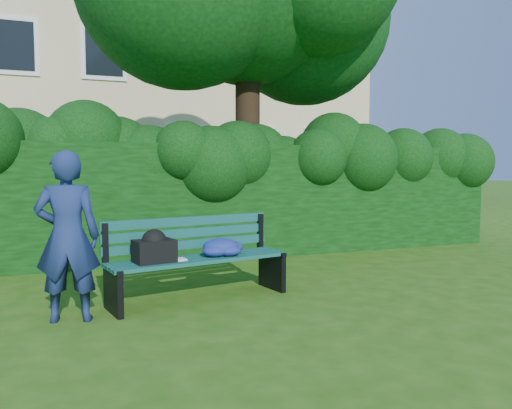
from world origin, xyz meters
name	(u,v)px	position (x,y,z in m)	size (l,w,h in m)	color
ground	(273,285)	(0.00, 0.00, 0.00)	(80.00, 80.00, 0.00)	#25550F
apartment_building	(129,45)	(0.00, 13.99, 6.00)	(16.00, 8.08, 12.00)	#CBB788
hedge	(221,201)	(0.00, 2.20, 0.90)	(10.00, 1.00, 1.80)	black
park_bench	(195,254)	(-1.06, -0.33, 0.50)	(2.06, 0.93, 0.89)	#0F464C
man_reading	(67,236)	(-2.36, -0.64, 0.80)	(0.59, 0.38, 1.61)	navy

